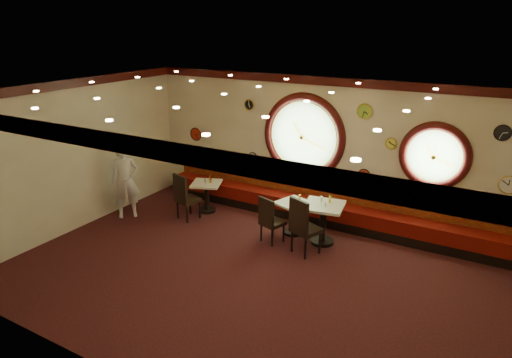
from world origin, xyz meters
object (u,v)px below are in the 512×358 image
object	(u,v)px
chair_c	(303,223)
waiter	(125,181)
chair_b	(269,217)
condiment_c_bottle	(330,199)
condiment_a_salt	(205,180)
condiment_c_salt	(321,199)
condiment_a_bottle	(210,179)
table_a	(207,193)
table_b	(294,214)
condiment_a_pepper	(205,182)
condiment_b_bottle	(300,198)
table_c	(323,219)
chair_a	(184,194)
condiment_c_pepper	(326,204)
condiment_b_salt	(290,199)
condiment_b_pepper	(295,200)

from	to	relation	value
chair_c	waiter	xyz separation A→B (m)	(-4.26, -0.33, 0.20)
chair_b	condiment_c_bottle	size ratio (longest dim) A/B	4.08
condiment_a_salt	condiment_c_salt	world-z (taller)	condiment_c_salt
chair_c	condiment_a_bottle	size ratio (longest dim) A/B	4.14
condiment_a_salt	chair_b	bearing A→B (deg)	-19.25
table_a	condiment_a_salt	distance (m)	0.32
table_b	condiment_a_bottle	bearing A→B (deg)	176.75
condiment_a_pepper	condiment_b_bottle	bearing A→B (deg)	1.94
condiment_a_bottle	condiment_c_bottle	bearing A→B (deg)	-1.41
table_a	table_c	world-z (taller)	table_c
chair_a	condiment_c_bottle	bearing A→B (deg)	26.16
table_b	table_c	distance (m)	0.71
table_a	chair_c	bearing A→B (deg)	-16.11
table_a	table_b	world-z (taller)	table_a
table_a	chair_a	xyz separation A→B (m)	(-0.15, -0.64, 0.17)
condiment_c_pepper	waiter	bearing A→B (deg)	-168.85
table_b	condiment_a_salt	world-z (taller)	condiment_a_salt
condiment_a_pepper	condiment_b_salt	bearing A→B (deg)	-0.44
chair_a	condiment_b_bottle	world-z (taller)	chair_a
condiment_c_pepper	condiment_c_bottle	bearing A→B (deg)	90.89
chair_a	condiment_a_bottle	bearing A→B (deg)	86.71
table_c	condiment_b_pepper	world-z (taller)	table_c
condiment_c_salt	condiment_a_pepper	bearing A→B (deg)	179.75
table_a	condiment_b_pepper	distance (m)	2.34
chair_a	condiment_c_pepper	xyz separation A→B (m)	(3.22, 0.38, 0.27)
chair_a	condiment_b_salt	bearing A→B (deg)	29.14
condiment_c_pepper	condiment_c_bottle	xyz separation A→B (m)	(-0.00, 0.24, 0.03)
table_b	table_c	xyz separation A→B (m)	(0.70, -0.10, 0.08)
table_b	chair_a	world-z (taller)	chair_a
table_c	condiment_c_bottle	size ratio (longest dim) A/B	5.91
condiment_a_pepper	condiment_b_pepper	world-z (taller)	condiment_b_pepper
table_b	condiment_a_pepper	size ratio (longest dim) A/B	9.28
table_b	condiment_a_pepper	world-z (taller)	condiment_a_pepper
chair_c	condiment_c_bottle	world-z (taller)	chair_c
condiment_c_bottle	table_b	bearing A→B (deg)	-176.05
condiment_b_pepper	waiter	bearing A→B (deg)	-163.72
condiment_a_salt	condiment_b_salt	distance (m)	2.28
waiter	condiment_c_salt	bearing A→B (deg)	-32.96
condiment_b_pepper	condiment_c_pepper	size ratio (longest dim) A/B	1.11
table_a	chair_b	world-z (taller)	chair_b
condiment_c_salt	waiter	bearing A→B (deg)	-165.81
chair_a	condiment_b_pepper	xyz separation A→B (m)	(2.47, 0.59, 0.14)
chair_c	condiment_b_bottle	size ratio (longest dim) A/B	4.95
condiment_a_pepper	condiment_c_bottle	distance (m)	3.07
condiment_a_salt	condiment_c_pepper	bearing A→B (deg)	-5.45
chair_c	condiment_c_bottle	bearing A→B (deg)	96.69
condiment_c_salt	condiment_b_pepper	bearing A→B (deg)	-179.87
table_a	condiment_c_salt	xyz separation A→B (m)	(2.90, -0.06, 0.45)
table_a	condiment_b_salt	size ratio (longest dim) A/B	7.64
condiment_a_pepper	condiment_a_bottle	size ratio (longest dim) A/B	0.51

